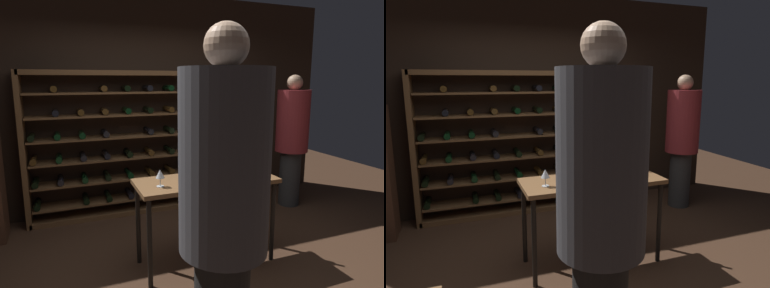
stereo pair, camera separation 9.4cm
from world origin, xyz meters
TOP-DOWN VIEW (x-y plane):
  - ground_plane at (0.00, 0.00)m, footprint 9.90×9.90m
  - back_wall at (0.00, 1.95)m, footprint 5.77×0.10m
  - wine_rack at (-0.20, 1.74)m, footprint 2.54×0.32m
  - tasting_table at (0.23, 0.18)m, footprint 1.34×0.54m
  - person_host_in_suit at (-0.26, -1.13)m, footprint 0.47×0.48m
  - person_guest_plum_blouse at (1.99, 1.16)m, footprint 0.45×0.45m
  - wine_bottle_red_label at (0.45, 0.33)m, footprint 0.08×0.08m
  - wine_bottle_gold_foil at (0.81, 0.33)m, footprint 0.08×0.08m
  - wine_glass_stemmed_center at (-0.24, 0.12)m, footprint 0.08×0.08m
  - wine_glass_stemmed_right at (0.53, 0.14)m, footprint 0.08×0.08m

SIDE VIEW (x-z plane):
  - ground_plane at x=0.00m, z-range 0.00..0.00m
  - tasting_table at x=0.23m, z-range 0.33..1.18m
  - wine_rack at x=-0.20m, z-range -0.02..1.88m
  - wine_glass_stemmed_right at x=0.53m, z-range 0.88..1.01m
  - wine_glass_stemmed_center at x=-0.24m, z-range 0.88..1.04m
  - wine_bottle_gold_foil at x=0.81m, z-range 0.80..1.14m
  - wine_bottle_red_label at x=0.45m, z-range 0.80..1.19m
  - person_guest_plum_blouse at x=1.99m, z-range 0.09..1.94m
  - person_host_in_suit at x=-0.26m, z-range 0.11..2.16m
  - back_wall at x=0.00m, z-range 0.00..2.90m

